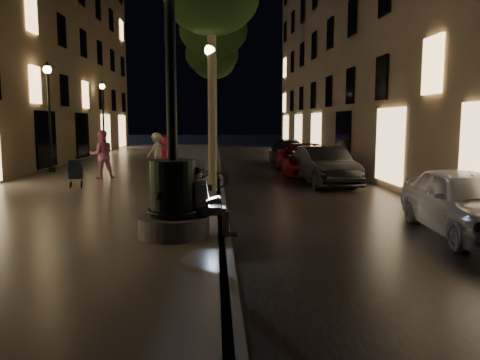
{
  "coord_description": "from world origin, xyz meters",
  "views": [
    {
      "loc": [
        -0.19,
        -7.09,
        2.46
      ],
      "look_at": [
        0.37,
        3.0,
        1.17
      ],
      "focal_mm": 35.0,
      "sensor_mm": 36.0,
      "label": 1
    }
  ],
  "objects": [
    {
      "name": "curb_strip",
      "position": [
        0.0,
        15.0,
        0.1
      ],
      "size": [
        0.25,
        45.0,
        0.2
      ],
      "primitive_type": "cube",
      "color": "#59595B",
      "rests_on": "ground"
    },
    {
      "name": "seated_man_laptop",
      "position": [
        -0.39,
        2.0,
        0.92
      ],
      "size": [
        0.99,
        0.33,
        1.36
      ],
      "color": "tan",
      "rests_on": "promenade"
    },
    {
      "name": "pedestrian_pink",
      "position": [
        -4.56,
        11.27,
        1.15
      ],
      "size": [
        1.12,
        1.01,
        1.9
      ],
      "primitive_type": "imported",
      "rotation": [
        0.0,
        0.0,
        3.53
      ],
      "color": "#D26F99",
      "rests_on": "promenade"
    },
    {
      "name": "cobble_lane",
      "position": [
        3.0,
        15.0,
        0.01
      ],
      "size": [
        6.0,
        45.0,
        0.02
      ],
      "primitive_type": "cube",
      "color": "black",
      "rests_on": "ground"
    },
    {
      "name": "ground",
      "position": [
        0.0,
        15.0,
        0.0
      ],
      "size": [
        120.0,
        120.0,
        0.0
      ],
      "primitive_type": "plane",
      "color": "black",
      "rests_on": "ground"
    },
    {
      "name": "car_front",
      "position": [
        5.2,
        2.52,
        0.73
      ],
      "size": [
        2.04,
        4.38,
        1.45
      ],
      "primitive_type": "imported",
      "rotation": [
        0.0,
        0.0,
        -0.08
      ],
      "color": "#9E9FA5",
      "rests_on": "ground"
    },
    {
      "name": "promenade",
      "position": [
        -4.0,
        15.0,
        0.1
      ],
      "size": [
        8.0,
        45.0,
        0.2
      ],
      "primitive_type": "cube",
      "color": "#655F59",
      "rests_on": "ground"
    },
    {
      "name": "pedestrian_red",
      "position": [
        -1.86,
        9.26,
        1.06
      ],
      "size": [
        0.72,
        0.74,
        1.71
      ],
      "primitive_type": "imported",
      "rotation": [
        0.0,
        0.0,
        0.87
      ],
      "color": "#C6273E",
      "rests_on": "promenade"
    },
    {
      "name": "lamp_curb_b",
      "position": [
        -0.3,
        16.0,
        3.24
      ],
      "size": [
        0.36,
        0.36,
        4.81
      ],
      "color": "black",
      "rests_on": "promenade"
    },
    {
      "name": "car_third",
      "position": [
        4.0,
        13.98,
        0.71
      ],
      "size": [
        2.55,
        5.22,
        1.43
      ],
      "primitive_type": "imported",
      "rotation": [
        0.0,
        0.0,
        -0.03
      ],
      "color": "maroon",
      "rests_on": "ground"
    },
    {
      "name": "lamp_curb_c",
      "position": [
        -0.3,
        24.0,
        3.24
      ],
      "size": [
        0.36,
        0.36,
        4.81
      ],
      "color": "black",
      "rests_on": "promenade"
    },
    {
      "name": "lamp_left_c",
      "position": [
        -7.4,
        24.0,
        3.24
      ],
      "size": [
        0.36,
        0.36,
        4.81
      ],
      "color": "black",
      "rests_on": "promenade"
    },
    {
      "name": "lamp_curb_d",
      "position": [
        -0.3,
        32.0,
        3.24
      ],
      "size": [
        0.36,
        0.36,
        4.81
      ],
      "color": "black",
      "rests_on": "promenade"
    },
    {
      "name": "tree_third",
      "position": [
        -0.3,
        20.0,
        6.14
      ],
      "size": [
        3.0,
        3.0,
        7.2
      ],
      "color": "#6B604C",
      "rests_on": "promenade"
    },
    {
      "name": "lamp_left_b",
      "position": [
        -7.4,
        14.0,
        3.24
      ],
      "size": [
        0.36,
        0.36,
        4.81
      ],
      "color": "black",
      "rests_on": "promenade"
    },
    {
      "name": "stroller",
      "position": [
        -4.92,
        9.01,
        0.73
      ],
      "size": [
        0.6,
        1.05,
        1.05
      ],
      "rotation": [
        0.0,
        0.0,
        0.24
      ],
      "color": "black",
      "rests_on": "promenade"
    },
    {
      "name": "car_rear",
      "position": [
        4.0,
        19.13,
        0.68
      ],
      "size": [
        2.02,
        4.76,
        1.37
      ],
      "primitive_type": "imported",
      "rotation": [
        0.0,
        0.0,
        -0.02
      ],
      "color": "#2E2E34",
      "rests_on": "ground"
    },
    {
      "name": "fountain_lamppost",
      "position": [
        -1.0,
        2.0,
        1.21
      ],
      "size": [
        1.4,
        1.4,
        5.21
      ],
      "color": "#59595B",
      "rests_on": "promenade"
    },
    {
      "name": "pedestrian_white",
      "position": [
        -2.94,
        15.42,
        1.04
      ],
      "size": [
        1.21,
        1.22,
        1.69
      ],
      "primitive_type": "imported",
      "rotation": [
        0.0,
        0.0,
        3.94
      ],
      "color": "white",
      "rests_on": "promenade"
    },
    {
      "name": "building_right",
      "position": [
        10.0,
        18.0,
        7.5
      ],
      "size": [
        8.0,
        36.0,
        15.0
      ],
      "primitive_type": "cube",
      "color": "#726347",
      "rests_on": "ground"
    },
    {
      "name": "car_second",
      "position": [
        4.01,
        10.45,
        0.73
      ],
      "size": [
        1.86,
        4.55,
        1.47
      ],
      "primitive_type": "imported",
      "rotation": [
        0.0,
        0.0,
        0.07
      ],
      "color": "black",
      "rests_on": "ground"
    },
    {
      "name": "lamp_curb_a",
      "position": [
        -0.3,
        8.0,
        3.24
      ],
      "size": [
        0.36,
        0.36,
        4.81
      ],
      "color": "black",
      "rests_on": "promenade"
    },
    {
      "name": "bicycle",
      "position": [
        -0.48,
        8.83,
        0.62
      ],
      "size": [
        1.65,
        1.27,
        0.83
      ],
      "primitive_type": "imported",
      "rotation": [
        0.0,
        0.0,
        1.05
      ],
      "color": "black",
      "rests_on": "promenade"
    },
    {
      "name": "tree_far",
      "position": [
        -0.22,
        26.0,
        6.43
      ],
      "size": [
        3.0,
        3.0,
        7.5
      ],
      "color": "#6B604C",
      "rests_on": "promenade"
    },
    {
      "name": "tree_second",
      "position": [
        -0.2,
        14.0,
        6.33
      ],
      "size": [
        3.0,
        3.0,
        7.4
      ],
      "color": "#6B604C",
      "rests_on": "promenade"
    }
  ]
}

